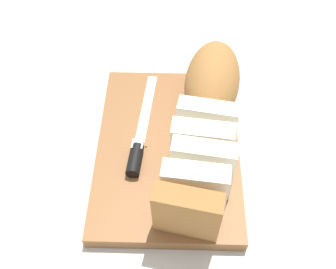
{
  "coord_description": "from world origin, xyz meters",
  "views": [
    {
      "loc": [
        0.41,
        0.03,
        0.59
      ],
      "look_at": [
        0.0,
        0.0,
        0.05
      ],
      "focal_mm": 42.76,
      "sensor_mm": 36.0,
      "label": 1
    }
  ],
  "objects": [
    {
      "name": "bread_loaf",
      "position": [
        -0.03,
        0.06,
        0.08
      ],
      "size": [
        0.39,
        0.14,
        0.11
      ],
      "rotation": [
        0.0,
        0.0,
        -0.1
      ],
      "color": "#996633",
      "rests_on": "cutting_board"
    },
    {
      "name": "ground_plane",
      "position": [
        0.0,
        0.0,
        0.0
      ],
      "size": [
        3.0,
        3.0,
        0.0
      ],
      "primitive_type": "plane",
      "color": "beige"
    },
    {
      "name": "bread_knife",
      "position": [
        0.01,
        -0.05,
        0.03
      ],
      "size": [
        0.24,
        0.03,
        0.02
      ],
      "rotation": [
        0.0,
        0.0,
        3.1
      ],
      "color": "silver",
      "rests_on": "cutting_board"
    },
    {
      "name": "crumb_near_loaf",
      "position": [
        0.01,
        -0.04,
        0.03
      ],
      "size": [
        0.0,
        0.0,
        0.0
      ],
      "primitive_type": "sphere",
      "color": "tan",
      "rests_on": "cutting_board"
    },
    {
      "name": "crumb_near_knife",
      "position": [
        0.01,
        0.06,
        0.03
      ],
      "size": [
        0.0,
        0.0,
        0.0
      ],
      "primitive_type": "sphere",
      "color": "tan",
      "rests_on": "cutting_board"
    },
    {
      "name": "cutting_board",
      "position": [
        0.0,
        0.0,
        0.01
      ],
      "size": [
        0.37,
        0.27,
        0.02
      ],
      "primitive_type": "cube",
      "rotation": [
        0.0,
        0.0,
        0.05
      ],
      "color": "brown",
      "rests_on": "ground_plane"
    }
  ]
}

